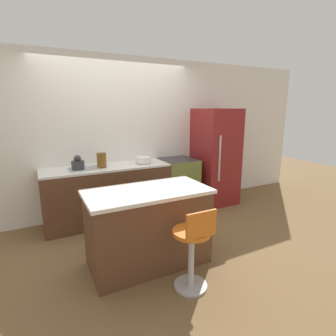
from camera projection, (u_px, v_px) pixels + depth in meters
ground_plane at (133, 224)px, 4.10m from camera, size 14.00×14.00×0.00m
wall_back at (118, 137)px, 4.37m from camera, size 8.00×0.06×2.60m
back_counter at (108, 194)px, 4.15m from camera, size 1.93×0.60×0.90m
kitchen_island at (148, 227)px, 2.99m from camera, size 1.37×0.71×0.89m
oven_range at (178, 183)px, 4.71m from camera, size 0.60×0.61×0.90m
refrigerator at (215, 157)px, 4.91m from camera, size 0.69×0.74×1.76m
stool_chair at (193, 248)px, 2.54m from camera, size 0.37×0.37×0.87m
kettle at (78, 164)px, 3.82m from camera, size 0.18×0.18×0.21m
mixing_bowl at (143, 160)px, 4.28m from camera, size 0.25×0.25×0.10m
canister_jar at (102, 160)px, 3.97m from camera, size 0.15×0.15×0.21m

